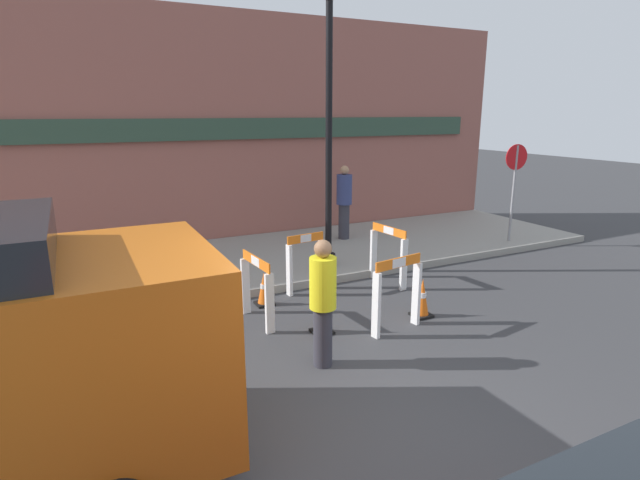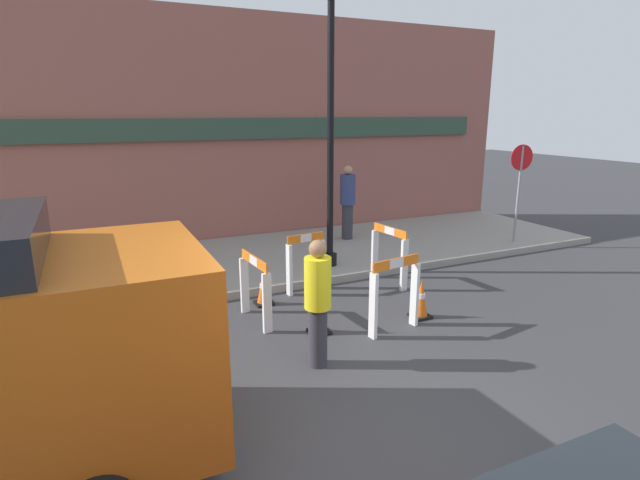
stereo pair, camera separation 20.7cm
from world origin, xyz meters
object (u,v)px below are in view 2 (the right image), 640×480
object	(u,v)px
streetlamp_post	(331,88)
person_pedestrian	(348,200)
person_worker	(318,299)
stop_sign	(520,178)

from	to	relation	value
streetlamp_post	person_pedestrian	world-z (taller)	streetlamp_post
person_pedestrian	streetlamp_post	bearing A→B (deg)	54.30
person_worker	person_pedestrian	bearing A→B (deg)	-0.29
person_worker	person_pedestrian	xyz separation A→B (m)	(3.22, 5.22, 0.21)
streetlamp_post	person_worker	xyz separation A→B (m)	(-1.86, -3.43, -2.72)
streetlamp_post	person_pedestrian	distance (m)	3.37
stop_sign	person_worker	world-z (taller)	stop_sign
person_worker	streetlamp_post	bearing A→B (deg)	2.91
person_worker	person_pedestrian	size ratio (longest dim) A/B	0.93
stop_sign	streetlamp_post	bearing A→B (deg)	4.94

